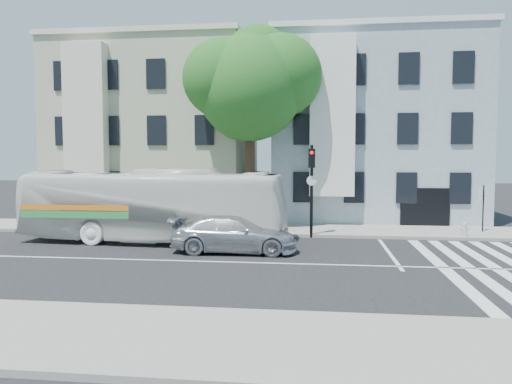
% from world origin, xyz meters
% --- Properties ---
extents(ground, '(120.00, 120.00, 0.00)m').
position_xyz_m(ground, '(0.00, 0.00, 0.00)').
color(ground, black).
rests_on(ground, ground).
extents(sidewalk_far, '(80.00, 4.00, 0.15)m').
position_xyz_m(sidewalk_far, '(0.00, 8.00, 0.07)').
color(sidewalk_far, gray).
rests_on(sidewalk_far, ground).
extents(sidewalk_near, '(80.00, 4.00, 0.15)m').
position_xyz_m(sidewalk_near, '(0.00, -8.00, 0.07)').
color(sidewalk_near, gray).
rests_on(sidewalk_near, ground).
extents(building_left, '(12.00, 10.00, 11.00)m').
position_xyz_m(building_left, '(-7.00, 15.00, 5.50)').
color(building_left, '#ACAF93').
rests_on(building_left, ground).
extents(building_right, '(12.00, 10.00, 11.00)m').
position_xyz_m(building_right, '(7.00, 15.00, 5.50)').
color(building_right, '#8896A2').
rests_on(building_right, ground).
extents(street_tree, '(7.30, 5.90, 11.10)m').
position_xyz_m(street_tree, '(0.06, 8.74, 7.83)').
color(street_tree, '#2D2116').
rests_on(street_tree, ground).
extents(bus, '(3.54, 12.20, 3.36)m').
position_xyz_m(bus, '(-3.81, 3.86, 1.68)').
color(bus, white).
rests_on(bus, ground).
extents(sedan, '(2.21, 5.16, 1.48)m').
position_xyz_m(sedan, '(0.25, 1.92, 0.74)').
color(sedan, silver).
rests_on(sedan, ground).
extents(hedge, '(8.48, 2.67, 0.70)m').
position_xyz_m(hedge, '(-4.83, 6.80, 0.50)').
color(hedge, '#20611F').
rests_on(hedge, sidewalk_far).
extents(traffic_signal, '(0.47, 0.54, 4.45)m').
position_xyz_m(traffic_signal, '(3.32, 5.94, 2.87)').
color(traffic_signal, black).
rests_on(traffic_signal, ground).
extents(fire_hydrant, '(0.39, 0.23, 0.70)m').
position_xyz_m(fire_hydrant, '(10.49, 6.39, 0.51)').
color(fire_hydrant, '#B3B4AF').
rests_on(fire_hydrant, sidewalk_far).
extents(far_sign_pole, '(0.41, 0.21, 2.32)m').
position_xyz_m(far_sign_pole, '(11.83, 8.13, 1.63)').
color(far_sign_pole, black).
rests_on(far_sign_pole, sidewalk_far).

